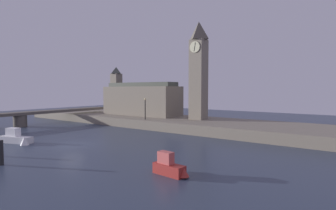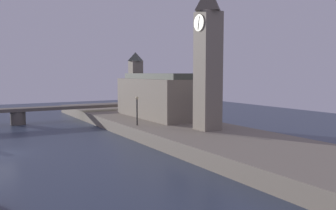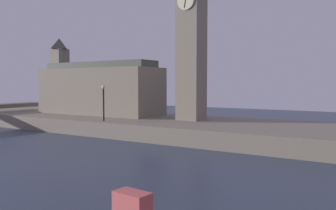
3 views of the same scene
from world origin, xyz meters
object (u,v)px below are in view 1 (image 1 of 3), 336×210
Objects in this scene: clock_tower at (199,69)px; streetlamp at (145,106)px; parliament_hall at (140,99)px; boat_dinghy_red at (170,167)px; boat_ferry_white at (17,138)px; mooring_post_right at (1,153)px.

streetlamp is at bearing -141.37° from clock_tower.
parliament_hall is 4.49× the size of streetlamp.
boat_dinghy_red is at bearing -44.26° from parliament_hall.
boat_dinghy_red is (24.03, -23.42, -4.02)m from parliament_hall.
boat_ferry_white is (1.89, -24.41, -4.06)m from parliament_hall.
clock_tower is 5.19× the size of boat_dinghy_red.
boat_ferry_white is 22.16m from boat_dinghy_red.
boat_ferry_white is (-4.57, -18.47, -3.18)m from streetlamp.
parliament_hall is 7.46× the size of mooring_post_right.
clock_tower is at bearing 114.79° from boat_dinghy_red.
parliament_hall is at bearing 135.74° from boat_dinghy_red.
boat_ferry_white is (-8.75, 5.31, -0.50)m from mooring_post_right.
streetlamp is 24.98m from boat_dinghy_red.
streetlamp reaches higher than boat_dinghy_red.
clock_tower is at bearing 84.62° from mooring_post_right.
boat_dinghy_red is (22.14, 1.00, 0.04)m from boat_ferry_white.
streetlamp is 24.30m from mooring_post_right.
boat_ferry_white is at bearing 148.72° from mooring_post_right.
parliament_hall is 33.79m from boat_dinghy_red.
mooring_post_right reaches higher than boat_dinghy_red.
mooring_post_right is (-2.76, -29.33, -8.77)m from clock_tower.
clock_tower is 10.77m from streetlamp.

